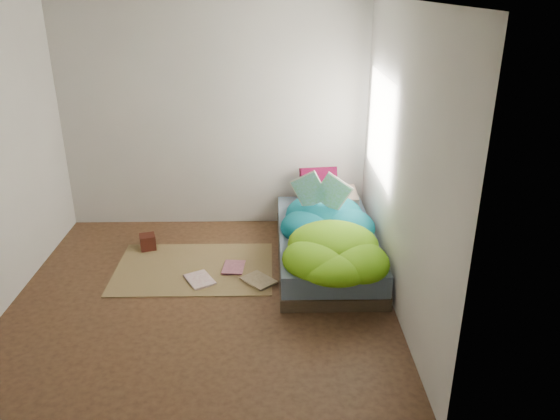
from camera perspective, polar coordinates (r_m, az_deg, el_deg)
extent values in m
cube|color=#3A2516|center=(5.22, -8.06, -9.00)|extent=(3.50, 3.50, 0.00)
cube|color=#BDB9B3|center=(6.35, -6.92, 9.60)|extent=(3.50, 0.04, 2.60)
cube|color=#BDB9B3|center=(3.08, -13.03, -5.49)|extent=(3.50, 0.04, 2.60)
cube|color=#BDB9B3|center=(4.76, 12.50, 4.75)|extent=(0.04, 3.50, 2.60)
cube|color=white|center=(4.45, -10.00, 20.80)|extent=(3.50, 3.50, 0.04)
cube|color=white|center=(5.58, 10.41, 8.61)|extent=(0.01, 1.00, 1.20)
cube|color=#382A1E|center=(5.81, 4.80, -4.69)|extent=(1.00, 2.00, 0.12)
cube|color=#465970|center=(5.73, 4.85, -3.18)|extent=(0.98, 1.96, 0.22)
cube|color=brown|center=(5.71, -8.95, -6.03)|extent=(1.60, 1.10, 0.01)
cube|color=silver|center=(6.41, 5.49, 1.38)|extent=(0.58, 0.38, 0.13)
cube|color=#490429|center=(6.33, 4.06, 2.58)|extent=(0.43, 0.18, 0.42)
cube|color=#3C1A0D|center=(6.16, -13.65, -3.25)|extent=(0.20, 0.20, 0.16)
imported|color=white|center=(5.42, -9.52, -7.51)|extent=(0.35, 0.39, 0.02)
imported|color=#CA748A|center=(5.65, -5.96, -5.98)|extent=(0.24, 0.31, 0.03)
imported|color=tan|center=(5.32, -3.19, -7.80)|extent=(0.39, 0.39, 0.02)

